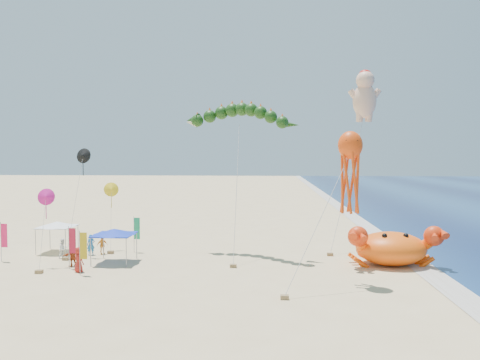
% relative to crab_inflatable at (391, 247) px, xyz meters
% --- Properties ---
extents(ground, '(320.00, 320.00, 0.00)m').
position_rel_crab_inflatable_xyz_m(ground, '(-9.82, -0.53, -1.41)').
color(ground, '#D1B784').
rests_on(ground, ground).
extents(foam_strip, '(320.00, 320.00, 0.00)m').
position_rel_crab_inflatable_xyz_m(foam_strip, '(2.18, -0.53, -1.40)').
color(foam_strip, silver).
rests_on(foam_strip, ground).
extents(crab_inflatable, '(7.31, 4.91, 3.20)m').
position_rel_crab_inflatable_xyz_m(crab_inflatable, '(0.00, 0.00, 0.00)').
color(crab_inflatable, '#FF590D').
rests_on(crab_inflatable, ground).
extents(dragon_kite, '(10.15, 8.04, 12.72)m').
position_rel_crab_inflatable_xyz_m(dragon_kite, '(-12.17, 3.70, 10.18)').
color(dragon_kite, '#15360E').
rests_on(dragon_kite, ground).
extents(cherub_kite, '(5.43, 7.89, 16.78)m').
position_rel_crab_inflatable_xyz_m(cherub_kite, '(-0.24, 9.85, 12.99)').
color(cherub_kite, '#F6B896').
rests_on(cherub_kite, ground).
extents(octopus_kite, '(5.44, 4.78, 10.10)m').
position_rel_crab_inflatable_xyz_m(octopus_kite, '(-4.14, -5.29, 6.38)').
color(octopus_kite, '#F4460C').
rests_on(octopus_kite, ground).
extents(canopy_blue, '(3.33, 3.33, 2.71)m').
position_rel_crab_inflatable_xyz_m(canopy_blue, '(-21.69, -0.44, 1.03)').
color(canopy_blue, gray).
rests_on(canopy_blue, ground).
extents(canopy_white, '(3.16, 3.16, 2.71)m').
position_rel_crab_inflatable_xyz_m(canopy_white, '(-28.05, 3.23, 1.03)').
color(canopy_white, gray).
rests_on(canopy_white, ground).
extents(feather_flags, '(10.14, 8.07, 3.20)m').
position_rel_crab_inflatable_xyz_m(feather_flags, '(-24.64, -1.02, 0.60)').
color(feather_flags, gray).
rests_on(feather_flags, ground).
extents(beachgoers, '(4.16, 7.09, 1.84)m').
position_rel_crab_inflatable_xyz_m(beachgoers, '(-24.52, -0.68, -0.56)').
color(beachgoers, white).
rests_on(beachgoers, ground).
extents(small_kites, '(4.16, 10.25, 9.16)m').
position_rel_crab_inflatable_xyz_m(small_kites, '(-25.09, 1.44, 4.37)').
color(small_kites, '#D31785').
rests_on(small_kites, ground).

